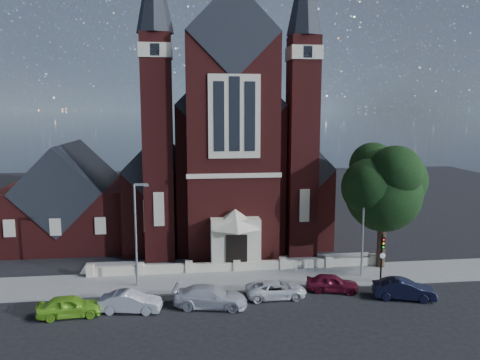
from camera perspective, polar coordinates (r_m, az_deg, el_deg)
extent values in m
plane|color=black|center=(48.37, -1.58, -7.74)|extent=(120.00, 120.00, 0.00)
cube|color=slate|center=(38.46, -0.09, -12.09)|extent=(60.00, 5.00, 0.12)
cube|color=slate|center=(42.20, -0.74, -10.19)|extent=(26.00, 3.00, 0.14)
cube|color=beige|center=(40.32, -0.43, -11.09)|extent=(24.00, 0.40, 0.90)
cube|color=#4D1614|center=(56.79, -2.54, 1.89)|extent=(10.00, 30.00, 14.00)
cube|color=black|center=(56.42, -2.59, 8.97)|extent=(10.00, 30.20, 10.00)
cube|color=#4D1614|center=(56.16, -10.10, -1.40)|extent=(5.00, 26.00, 8.00)
cube|color=#4D1614|center=(57.29, 5.05, -1.11)|extent=(5.00, 26.00, 8.00)
cube|color=black|center=(55.62, -10.21, 2.66)|extent=(5.01, 26.20, 5.01)
cube|color=black|center=(56.76, 5.11, 2.88)|extent=(5.01, 26.20, 5.01)
cube|color=#4D1614|center=(41.13, -0.92, 3.58)|extent=(8.00, 3.00, 20.00)
cube|color=black|center=(41.49, -0.95, 17.48)|extent=(8.00, 3.20, 8.00)
cube|color=beige|center=(39.44, -0.69, 7.74)|extent=(4.40, 0.15, 7.00)
cube|color=black|center=(39.37, -0.68, 8.03)|extent=(0.90, 0.08, 6.20)
cube|color=beige|center=(40.59, -0.59, -7.70)|extent=(4.20, 2.00, 4.40)
cube|color=black|center=(39.77, -0.42, -8.95)|extent=(1.80, 0.12, 3.20)
cone|color=beige|center=(40.04, -0.60, -4.67)|extent=(4.60, 4.60, 1.60)
cube|color=#4D1614|center=(41.96, -9.94, 3.56)|extent=(2.60, 2.60, 20.00)
cube|color=beige|center=(42.11, -10.25, 15.16)|extent=(2.80, 2.80, 1.20)
cube|color=#4D1614|center=(43.26, 7.55, 3.75)|extent=(2.60, 2.60, 20.00)
cube|color=beige|center=(43.41, 7.78, 15.01)|extent=(2.80, 2.80, 1.20)
cube|color=#4D1614|center=(51.71, -19.90, -3.76)|extent=(12.00, 12.00, 6.00)
cube|color=black|center=(51.18, -20.07, -0.47)|extent=(8.49, 12.20, 8.49)
cylinder|color=black|center=(42.31, 16.85, -6.98)|extent=(0.70, 0.70, 5.00)
sphere|color=black|center=(41.45, 17.09, -1.63)|extent=(6.40, 6.40, 6.40)
sphere|color=black|center=(40.25, 18.42, 0.89)|extent=(4.40, 4.40, 4.40)
cylinder|color=gray|center=(36.70, -12.58, -6.75)|extent=(0.16, 0.16, 8.00)
cube|color=gray|center=(35.83, -11.99, -0.55)|extent=(1.00, 0.15, 0.18)
cube|color=gray|center=(35.80, -11.35, -0.67)|extent=(0.35, 0.22, 0.12)
cylinder|color=gray|center=(39.20, 14.75, -5.84)|extent=(0.16, 0.16, 8.00)
cube|color=gray|center=(38.62, 15.67, -0.04)|extent=(1.00, 0.15, 0.18)
cube|color=gray|center=(38.78, 16.21, -0.15)|extent=(0.35, 0.22, 0.12)
cylinder|color=black|center=(38.79, 16.85, -9.15)|extent=(0.14, 0.14, 4.00)
cube|color=black|center=(38.30, 17.03, -7.36)|extent=(0.28, 0.22, 0.90)
sphere|color=red|center=(38.10, 17.13, -6.98)|extent=(0.14, 0.14, 0.14)
sphere|color=#CC8C0C|center=(38.18, 17.11, -7.41)|extent=(0.14, 0.14, 0.14)
sphere|color=#0C9919|center=(38.26, 17.09, -7.85)|extent=(0.14, 0.14, 0.14)
imported|color=#74BC25|center=(33.91, -20.03, -14.25)|extent=(4.28, 2.04, 1.41)
imported|color=#A3A5AB|center=(33.50, -13.21, -14.26)|extent=(4.34, 2.05, 1.37)
imported|color=#B9BAC2|center=(33.41, -3.62, -14.01)|extent=(5.37, 2.95, 1.47)
imported|color=silver|center=(35.01, 4.43, -13.16)|extent=(4.45, 2.11, 1.23)
imported|color=maroon|center=(36.67, 11.17, -12.20)|extent=(4.14, 2.50, 1.32)
imported|color=black|center=(36.62, 19.34, -12.47)|extent=(4.60, 2.64, 1.43)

